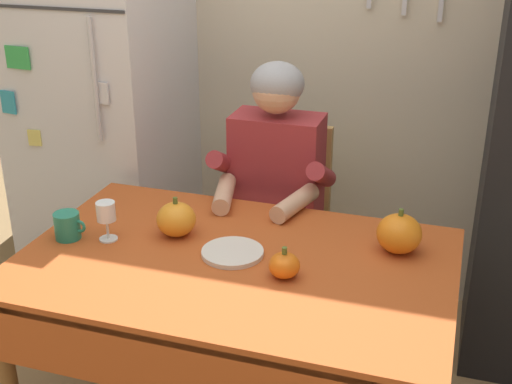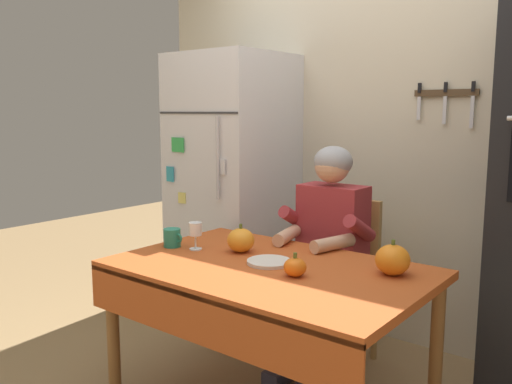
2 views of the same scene
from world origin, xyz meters
The scene contains 11 objects.
back_wall_assembly centered at (0.05, 1.35, 1.30)m, with size 3.70×0.13×2.60m.
refrigerator centered at (-0.95, 0.96, 0.90)m, with size 0.68×0.71×1.80m.
dining_table centered at (0.00, 0.08, 0.66)m, with size 1.40×0.90×0.74m.
chair_behind_person centered at (-0.05, 0.87, 0.51)m, with size 0.40×0.40×0.93m.
seated_person centered at (-0.05, 0.68, 0.74)m, with size 0.47×0.55×1.25m.
coffee_mug centered at (-0.59, 0.06, 0.79)m, with size 0.12×0.09×0.09m.
wine_glass centered at (-0.46, 0.09, 0.84)m, with size 0.06×0.06×0.14m.
pumpkin_large centered at (-0.25, 0.20, 0.80)m, with size 0.14×0.14×0.14m.
pumpkin_medium centered at (0.18, 0.04, 0.78)m, with size 0.10×0.10×0.10m.
pumpkin_small centered at (0.49, 0.31, 0.81)m, with size 0.15×0.15×0.15m.
serving_tray centered at (-0.02, 0.12, 0.75)m, with size 0.20×0.20×0.02m, color silver.
Camera 1 is at (0.66, -1.72, 1.81)m, focal length 47.64 mm.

